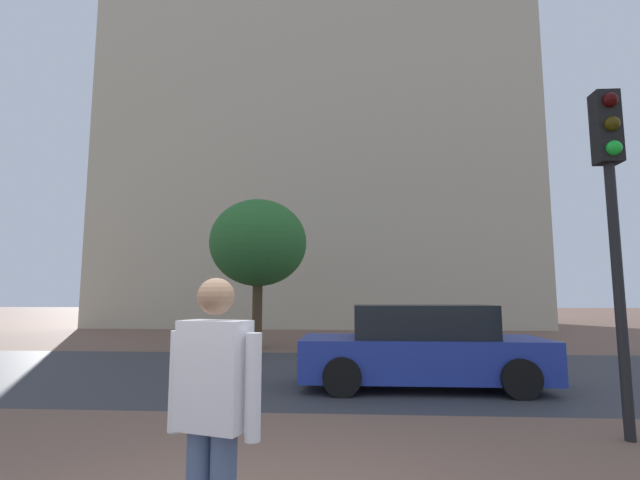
# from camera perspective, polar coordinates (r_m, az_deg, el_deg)

# --- Properties ---
(ground_plane) EXTENTS (120.00, 120.00, 0.00)m
(ground_plane) POSITION_cam_1_polar(r_m,az_deg,el_deg) (12.95, 0.28, -14.20)
(ground_plane) COLOR brown
(street_asphalt_strip) EXTENTS (120.00, 7.01, 0.00)m
(street_asphalt_strip) POSITION_cam_1_polar(r_m,az_deg,el_deg) (10.35, -0.65, -16.01)
(street_asphalt_strip) COLOR #38383D
(street_asphalt_strip) RESTS_ON ground_plane
(landmark_building) EXTENTS (24.23, 11.36, 33.09)m
(landmark_building) POSITION_cam_1_polar(r_m,az_deg,el_deg) (30.24, -0.27, 10.82)
(landmark_building) COLOR beige
(landmark_building) RESTS_ON ground_plane
(person_skater) EXTENTS (0.59, 0.37, 1.73)m
(person_skater) POSITION_cam_1_polar(r_m,az_deg,el_deg) (2.92, -12.90, -19.83)
(person_skater) COLOR slate
(person_skater) RESTS_ON ground_plane
(car_blue) EXTENTS (4.32, 1.92, 1.47)m
(car_blue) POSITION_cam_1_polar(r_m,az_deg,el_deg) (8.79, 12.39, -12.85)
(car_blue) COLOR #23389E
(car_blue) RESTS_ON ground_plane
(traffic_light_pole) EXTENTS (0.28, 0.34, 4.13)m
(traffic_light_pole) POSITION_cam_1_polar(r_m,az_deg,el_deg) (6.61, 32.24, 5.34)
(traffic_light_pole) COLOR black
(traffic_light_pole) RESTS_ON ground_plane
(tree_curb_far) EXTENTS (3.17, 3.17, 4.82)m
(tree_curb_far) POSITION_cam_1_polar(r_m,az_deg,el_deg) (15.38, -7.60, -0.40)
(tree_curb_far) COLOR #4C3823
(tree_curb_far) RESTS_ON ground_plane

